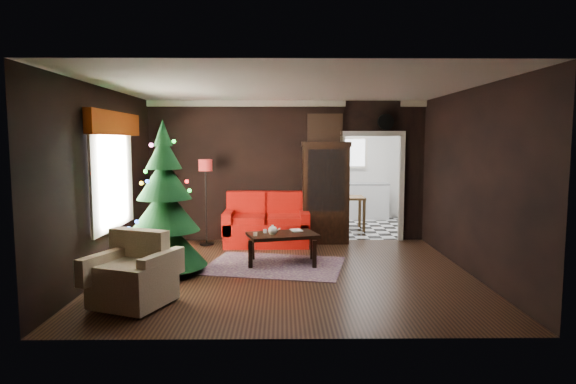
{
  "coord_description": "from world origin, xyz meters",
  "views": [
    {
      "loc": [
        -0.09,
        -7.31,
        2.01
      ],
      "look_at": [
        0.0,
        0.9,
        1.15
      ],
      "focal_mm": 30.61,
      "sensor_mm": 36.0,
      "label": 1
    }
  ],
  "objects_px": {
    "floor_lamp": "(206,202)",
    "armchair": "(133,269)",
    "loveseat": "(267,219)",
    "wall_clock": "(386,122)",
    "curio_cabinet": "(325,195)",
    "teapot": "(273,230)",
    "christmas_tree": "(165,205)",
    "coffee_table": "(282,248)",
    "kitchen_table": "(348,213)"
  },
  "relations": [
    {
      "from": "loveseat",
      "to": "kitchen_table",
      "type": "distance_m",
      "value": 2.45
    },
    {
      "from": "loveseat",
      "to": "floor_lamp",
      "type": "relative_size",
      "value": 1.03
    },
    {
      "from": "curio_cabinet",
      "to": "floor_lamp",
      "type": "relative_size",
      "value": 1.15
    },
    {
      "from": "loveseat",
      "to": "floor_lamp",
      "type": "height_order",
      "value": "floor_lamp"
    },
    {
      "from": "armchair",
      "to": "teapot",
      "type": "xyz_separation_m",
      "value": [
        1.66,
        1.91,
        0.12
      ]
    },
    {
      "from": "armchair",
      "to": "loveseat",
      "type": "bearing_deg",
      "value": 88.52
    },
    {
      "from": "floor_lamp",
      "to": "curio_cabinet",
      "type": "bearing_deg",
      "value": 5.46
    },
    {
      "from": "loveseat",
      "to": "curio_cabinet",
      "type": "relative_size",
      "value": 0.89
    },
    {
      "from": "teapot",
      "to": "kitchen_table",
      "type": "distance_m",
      "value": 3.66
    },
    {
      "from": "loveseat",
      "to": "wall_clock",
      "type": "xyz_separation_m",
      "value": [
        2.35,
        0.4,
        1.88
      ]
    },
    {
      "from": "christmas_tree",
      "to": "wall_clock",
      "type": "xyz_separation_m",
      "value": [
        3.82,
        2.4,
        1.33
      ]
    },
    {
      "from": "floor_lamp",
      "to": "coffee_table",
      "type": "relative_size",
      "value": 1.5
    },
    {
      "from": "armchair",
      "to": "kitchen_table",
      "type": "relative_size",
      "value": 1.14
    },
    {
      "from": "teapot",
      "to": "christmas_tree",
      "type": "bearing_deg",
      "value": -166.5
    },
    {
      "from": "wall_clock",
      "to": "floor_lamp",
      "type": "bearing_deg",
      "value": -173.49
    },
    {
      "from": "loveseat",
      "to": "teapot",
      "type": "bearing_deg",
      "value": -84.73
    },
    {
      "from": "loveseat",
      "to": "wall_clock",
      "type": "bearing_deg",
      "value": 9.66
    },
    {
      "from": "wall_clock",
      "to": "kitchen_table",
      "type": "bearing_deg",
      "value": 113.75
    },
    {
      "from": "coffee_table",
      "to": "curio_cabinet",
      "type": "bearing_deg",
      "value": 63.71
    },
    {
      "from": "coffee_table",
      "to": "kitchen_table",
      "type": "relative_size",
      "value": 1.46
    },
    {
      "from": "wall_clock",
      "to": "christmas_tree",
      "type": "bearing_deg",
      "value": -147.87
    },
    {
      "from": "coffee_table",
      "to": "teapot",
      "type": "distance_m",
      "value": 0.38
    },
    {
      "from": "christmas_tree",
      "to": "coffee_table",
      "type": "height_order",
      "value": "christmas_tree"
    },
    {
      "from": "loveseat",
      "to": "floor_lamp",
      "type": "distance_m",
      "value": 1.21
    },
    {
      "from": "floor_lamp",
      "to": "wall_clock",
      "type": "distance_m",
      "value": 3.86
    },
    {
      "from": "armchair",
      "to": "teapot",
      "type": "bearing_deg",
      "value": 70.8
    },
    {
      "from": "christmas_tree",
      "to": "armchair",
      "type": "relative_size",
      "value": 2.78
    },
    {
      "from": "loveseat",
      "to": "wall_clock",
      "type": "height_order",
      "value": "wall_clock"
    },
    {
      "from": "floor_lamp",
      "to": "armchair",
      "type": "bearing_deg",
      "value": -95.64
    },
    {
      "from": "teapot",
      "to": "coffee_table",
      "type": "bearing_deg",
      "value": 37.78
    },
    {
      "from": "armchair",
      "to": "coffee_table",
      "type": "distance_m",
      "value": 2.74
    },
    {
      "from": "floor_lamp",
      "to": "coffee_table",
      "type": "xyz_separation_m",
      "value": [
        1.47,
        -1.49,
        -0.57
      ]
    },
    {
      "from": "wall_clock",
      "to": "kitchen_table",
      "type": "xyz_separation_m",
      "value": [
        -0.55,
        1.25,
        -2.0
      ]
    },
    {
      "from": "armchair",
      "to": "coffee_table",
      "type": "xyz_separation_m",
      "value": [
        1.82,
        2.04,
        -0.2
      ]
    },
    {
      "from": "curio_cabinet",
      "to": "kitchen_table",
      "type": "bearing_deg",
      "value": 65.56
    },
    {
      "from": "teapot",
      "to": "curio_cabinet",
      "type": "bearing_deg",
      "value": 61.33
    },
    {
      "from": "armchair",
      "to": "teapot",
      "type": "distance_m",
      "value": 2.54
    },
    {
      "from": "christmas_tree",
      "to": "floor_lamp",
      "type": "bearing_deg",
      "value": 81.19
    },
    {
      "from": "christmas_tree",
      "to": "curio_cabinet",
      "type": "bearing_deg",
      "value": 40.26
    },
    {
      "from": "christmas_tree",
      "to": "coffee_table",
      "type": "relative_size",
      "value": 2.17
    },
    {
      "from": "christmas_tree",
      "to": "coffee_table",
      "type": "bearing_deg",
      "value": 16.03
    },
    {
      "from": "loveseat",
      "to": "curio_cabinet",
      "type": "height_order",
      "value": "curio_cabinet"
    },
    {
      "from": "curio_cabinet",
      "to": "armchair",
      "type": "distance_m",
      "value": 4.62
    },
    {
      "from": "floor_lamp",
      "to": "coffee_table",
      "type": "bearing_deg",
      "value": -45.4
    },
    {
      "from": "curio_cabinet",
      "to": "floor_lamp",
      "type": "xyz_separation_m",
      "value": [
        -2.31,
        -0.22,
        -0.12
      ]
    },
    {
      "from": "loveseat",
      "to": "armchair",
      "type": "xyz_separation_m",
      "value": [
        -1.51,
        -3.53,
        -0.04
      ]
    },
    {
      "from": "kitchen_table",
      "to": "teapot",
      "type": "bearing_deg",
      "value": -116.86
    },
    {
      "from": "christmas_tree",
      "to": "teapot",
      "type": "xyz_separation_m",
      "value": [
        1.62,
        0.39,
        -0.47
      ]
    },
    {
      "from": "curio_cabinet",
      "to": "kitchen_table",
      "type": "distance_m",
      "value": 1.67
    },
    {
      "from": "loveseat",
      "to": "curio_cabinet",
      "type": "bearing_deg",
      "value": 10.83
    }
  ]
}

